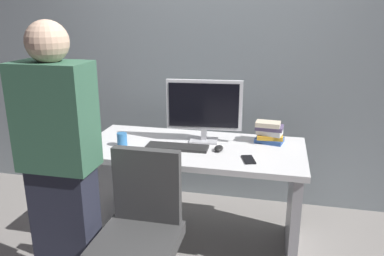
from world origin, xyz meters
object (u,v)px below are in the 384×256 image
Objects in this scene: mouse at (219,148)px; cell_phone at (249,160)px; person_at_desk at (61,169)px; desk at (194,176)px; office_chair at (141,242)px; keyboard at (177,147)px; cup_near_keyboard at (122,140)px; monitor at (204,108)px; book_stack at (269,133)px.

mouse is 0.25m from cell_phone.
cell_phone is (0.99, 0.56, -0.08)m from person_at_desk.
person_at_desk reaches higher than mouse.
desk is 10.76× the size of cell_phone.
office_chair is 0.75m from keyboard.
mouse is 0.68m from cup_near_keyboard.
office_chair is 1.74× the size of monitor.
keyboard is (0.49, 0.67, -0.07)m from person_at_desk.
office_chair is 1.21m from book_stack.
office_chair is 1.04m from monitor.
mouse is at bearing 132.20° from cell_phone.
book_stack reaches higher than cup_near_keyboard.
person_at_desk is 1.04m from mouse.
monitor is 0.32m from mouse.
person_at_desk reaches higher than desk.
keyboard is (-0.10, -0.07, 0.24)m from desk.
desk is 0.58m from cup_near_keyboard.
cell_phone is at bearing -31.10° from mouse.
desk is 7.19× the size of book_stack.
person_at_desk reaches higher than book_stack.
person_at_desk is 3.03× the size of monitor.
cup_near_keyboard reaches higher than cell_phone.
desk is at bearing -158.63° from book_stack.
cup_near_keyboard is (-0.35, 0.63, 0.38)m from office_chair.
mouse reaches higher than desk.
desk is 1.65× the size of office_chair.
person_at_desk is 11.38× the size of cell_phone.
office_chair reaches higher than keyboard.
monitor reaches higher than book_stack.
mouse is at bearing 41.77° from person_at_desk.
office_chair is 0.57× the size of person_at_desk.
keyboard is at bearing -176.21° from mouse.
cup_near_keyboard is (-0.39, -0.04, 0.04)m from keyboard.
keyboard is 0.40m from cup_near_keyboard.
person_at_desk is at bearing -167.03° from cell_phone.
desk is 0.50m from monitor.
cell_phone is at bearing -106.72° from book_stack.
monitor reaches higher than cup_near_keyboard.
mouse reaches higher than keyboard.
mouse is 0.46× the size of book_stack.
person_at_desk is 1.45m from book_stack.
mouse is at bearing 2.17° from keyboard.
cup_near_keyboard is (-0.68, -0.06, 0.03)m from mouse.
person_at_desk is 17.13× the size of cup_near_keyboard.
cup_near_keyboard is at bearing -163.09° from book_stack.
desk is 3.60× the size of keyboard.
office_chair is 2.19× the size of keyboard.
office_chair is 9.40× the size of mouse.
office_chair is 0.81m from cup_near_keyboard.
monitor is 0.52m from cell_phone.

